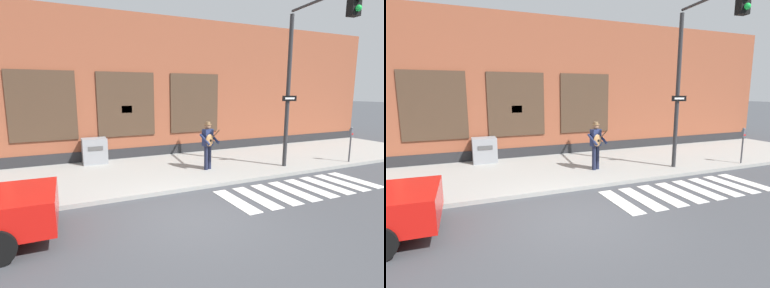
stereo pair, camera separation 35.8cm
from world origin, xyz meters
The scene contains 8 objects.
ground_plane centered at (0.00, 0.00, 0.00)m, with size 160.00×160.00×0.00m, color #424449.
sidewalk centered at (0.00, 4.29, 0.06)m, with size 28.00×4.85×0.12m.
building_backdrop centered at (0.00, 8.70, 3.09)m, with size 28.00×4.06×6.19m.
crosswalk centered at (3.95, 0.56, 0.01)m, with size 5.20×1.90×0.01m.
busker centered at (2.24, 3.51, 1.13)m, with size 0.78×0.65×1.77m.
traffic_light centered at (5.06, 1.65, 4.07)m, with size 0.77×3.12×5.77m.
parking_meter centered at (8.09, 2.17, 1.07)m, with size 0.13×0.11×1.44m.
utility_box centered at (-1.45, 6.26, 0.63)m, with size 0.94×0.69×1.02m.
Camera 1 is at (-2.81, -6.04, 2.99)m, focal length 28.00 mm.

